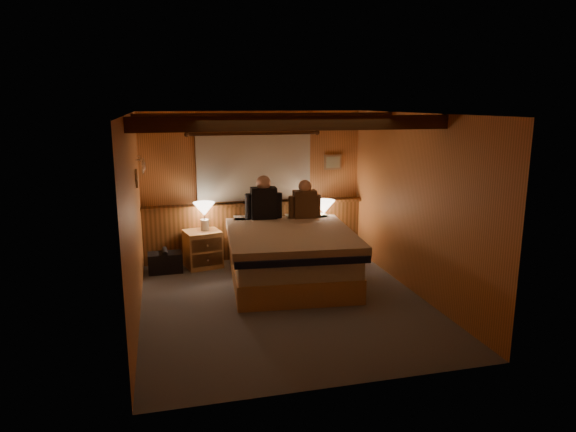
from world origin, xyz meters
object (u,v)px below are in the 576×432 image
object	(u,v)px
duffel_bag	(165,262)
bed	(290,254)
lamp_left	(204,211)
person_right	(305,202)
lamp_right	(324,209)
nightstand_left	(203,249)
nightstand_right	(325,242)
person_left	(264,201)

from	to	relation	value
duffel_bag	bed	bearing A→B (deg)	-26.53
lamp_left	duffel_bag	world-z (taller)	lamp_left
person_right	bed	bearing A→B (deg)	-119.05
lamp_right	person_right	size ratio (longest dim) A/B	0.73
duffel_bag	lamp_left	bearing A→B (deg)	15.06
bed	duffel_bag	bearing A→B (deg)	159.73
bed	nightstand_left	bearing A→B (deg)	145.48
nightstand_right	duffel_bag	xyz separation A→B (m)	(-2.61, -0.16, -0.10)
bed	duffel_bag	size ratio (longest dim) A/B	4.65
lamp_left	duffel_bag	size ratio (longest dim) A/B	0.86
nightstand_left	duffel_bag	size ratio (longest dim) A/B	1.20
nightstand_right	person_left	size ratio (longest dim) A/B	0.77
person_right	duffel_bag	xyz separation A→B (m)	(-2.17, 0.12, -0.85)
person_left	lamp_right	bearing A→B (deg)	11.63
bed	person_left	size ratio (longest dim) A/B	3.36
lamp_left	person_right	distance (m)	1.57
person_left	person_right	distance (m)	0.64
nightstand_left	lamp_right	size ratio (longest dim) A/B	1.33
nightstand_left	person_right	bearing A→B (deg)	-21.13
nightstand_right	lamp_left	bearing A→B (deg)	-168.60
nightstand_right	person_left	bearing A→B (deg)	-158.02
nightstand_left	person_right	xyz separation A→B (m)	(1.58, -0.25, 0.71)
bed	nightstand_right	xyz separation A→B (m)	(0.87, 0.99, -0.14)
bed	person_left	bearing A→B (deg)	110.08
nightstand_right	person_left	world-z (taller)	person_left
lamp_right	duffel_bag	distance (m)	2.65
lamp_left	person_left	bearing A→B (deg)	-13.17
nightstand_right	person_left	distance (m)	1.35
nightstand_right	lamp_left	xyz separation A→B (m)	(-1.98, 0.02, 0.63)
lamp_left	duffel_bag	distance (m)	0.98
person_left	person_right	bearing A→B (deg)	-4.86
bed	lamp_right	world-z (taller)	lamp_right
lamp_left	lamp_right	bearing A→B (deg)	-1.78
person_right	duffel_bag	size ratio (longest dim) A/B	1.23
person_left	duffel_bag	xyz separation A→B (m)	(-1.53, 0.03, -0.88)
lamp_right	person_left	size ratio (longest dim) A/B	0.65
bed	nightstand_left	distance (m)	1.51
bed	nightstand_right	distance (m)	1.32
person_right	duffel_bag	bearing A→B (deg)	178.65
bed	lamp_right	xyz separation A→B (m)	(0.82, 0.95, 0.44)
person_left	duffel_bag	world-z (taller)	person_left
nightstand_right	lamp_left	size ratio (longest dim) A/B	1.23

